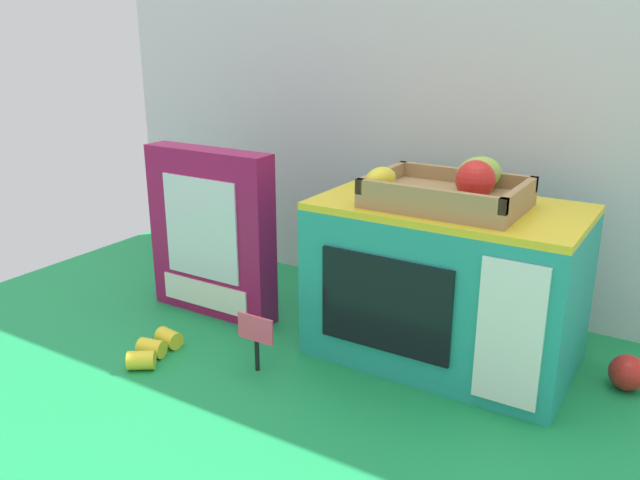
% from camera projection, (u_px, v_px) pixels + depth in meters
% --- Properties ---
extents(ground_plane, '(1.70, 1.70, 0.00)m').
position_uv_depth(ground_plane, '(363.00, 350.00, 1.17)').
color(ground_plane, '#198C47').
rests_on(ground_plane, ground).
extents(display_back_panel, '(1.61, 0.03, 0.76)m').
position_uv_depth(display_back_panel, '(440.00, 115.00, 1.29)').
color(display_back_panel, silver).
rests_on(display_back_panel, ground).
extents(toy_microwave, '(0.43, 0.26, 0.28)m').
position_uv_depth(toy_microwave, '(445.00, 283.00, 1.10)').
color(toy_microwave, teal).
rests_on(toy_microwave, ground).
extents(food_groups_crate, '(0.24, 0.17, 0.08)m').
position_uv_depth(food_groups_crate, '(452.00, 190.00, 1.04)').
color(food_groups_crate, '#A37F51').
rests_on(food_groups_crate, toy_microwave).
extents(cookie_set_box, '(0.27, 0.06, 0.33)m').
position_uv_depth(cookie_set_box, '(211.00, 233.00, 1.27)').
color(cookie_set_box, '#99144C').
rests_on(cookie_set_box, ground).
extents(price_sign, '(0.07, 0.01, 0.10)m').
position_uv_depth(price_sign, '(256.00, 334.00, 1.08)').
color(price_sign, black).
rests_on(price_sign, ground).
extents(loose_toy_banana, '(0.07, 0.13, 0.03)m').
position_uv_depth(loose_toy_banana, '(154.00, 349.00, 1.14)').
color(loose_toy_banana, yellow).
rests_on(loose_toy_banana, ground).
extents(loose_toy_apple, '(0.06, 0.06, 0.06)m').
position_uv_depth(loose_toy_apple, '(627.00, 373.00, 1.03)').
color(loose_toy_apple, red).
rests_on(loose_toy_apple, ground).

